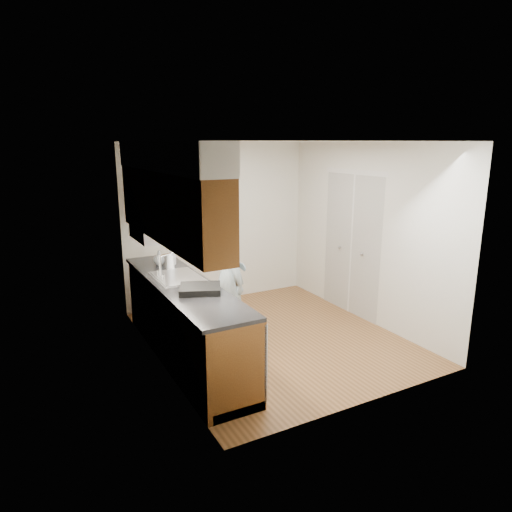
# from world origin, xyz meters

# --- Properties ---
(floor) EXTENTS (3.50, 3.50, 0.00)m
(floor) POSITION_xyz_m (0.00, 0.00, 0.00)
(floor) COLOR brown
(floor) RESTS_ON ground
(ceiling) EXTENTS (3.50, 3.50, 0.00)m
(ceiling) POSITION_xyz_m (0.00, 0.00, 2.50)
(ceiling) COLOR white
(ceiling) RESTS_ON wall_left
(wall_left) EXTENTS (0.02, 3.50, 2.50)m
(wall_left) POSITION_xyz_m (-1.50, 0.00, 1.25)
(wall_left) COLOR silver
(wall_left) RESTS_ON floor
(wall_right) EXTENTS (0.02, 3.50, 2.50)m
(wall_right) POSITION_xyz_m (1.50, 0.00, 1.25)
(wall_right) COLOR silver
(wall_right) RESTS_ON floor
(wall_back) EXTENTS (3.00, 0.02, 2.50)m
(wall_back) POSITION_xyz_m (0.00, 1.75, 1.25)
(wall_back) COLOR silver
(wall_back) RESTS_ON floor
(counter) EXTENTS (0.64, 2.80, 1.30)m
(counter) POSITION_xyz_m (-1.20, -0.00, 0.49)
(counter) COLOR brown
(counter) RESTS_ON floor
(upper_cabinets) EXTENTS (0.47, 2.80, 1.21)m
(upper_cabinets) POSITION_xyz_m (-1.33, 0.05, 1.95)
(upper_cabinets) COLOR brown
(upper_cabinets) RESTS_ON wall_left
(closet_door) EXTENTS (0.02, 1.22, 2.05)m
(closet_door) POSITION_xyz_m (1.49, 0.30, 1.02)
(closet_door) COLOR beige
(closet_door) RESTS_ON wall_right
(floor_mat) EXTENTS (0.65, 0.91, 0.02)m
(floor_mat) POSITION_xyz_m (-0.59, 0.07, 0.01)
(floor_mat) COLOR #5A5A5C
(floor_mat) RESTS_ON floor
(person) EXTENTS (0.56, 0.76, 1.99)m
(person) POSITION_xyz_m (-0.59, 0.07, 1.01)
(person) COLOR #98AEB9
(person) RESTS_ON floor_mat
(soap_bottle_a) EXTENTS (0.12, 0.12, 0.26)m
(soap_bottle_a) POSITION_xyz_m (-1.17, 0.57, 1.07)
(soap_bottle_a) COLOR silver
(soap_bottle_a) RESTS_ON counter
(soap_bottle_b) EXTENTS (0.13, 0.14, 0.21)m
(soap_bottle_b) POSITION_xyz_m (-1.08, 0.80, 1.05)
(soap_bottle_b) COLOR silver
(soap_bottle_b) RESTS_ON counter
(soap_bottle_c) EXTENTS (0.20, 0.20, 0.19)m
(soap_bottle_c) POSITION_xyz_m (-1.22, 0.87, 1.04)
(soap_bottle_c) COLOR silver
(soap_bottle_c) RESTS_ON counter
(dish_rack) EXTENTS (0.54, 0.50, 0.07)m
(dish_rack) POSITION_xyz_m (-1.16, -0.42, 0.97)
(dish_rack) COLOR black
(dish_rack) RESTS_ON counter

